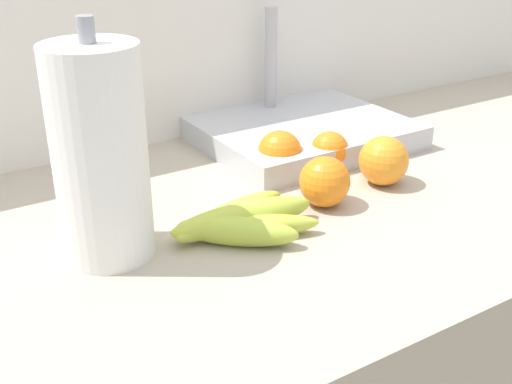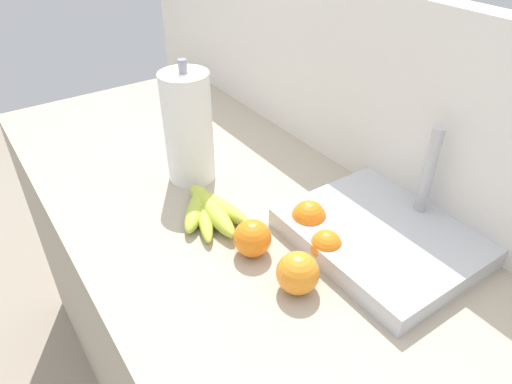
{
  "view_description": "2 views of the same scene",
  "coord_description": "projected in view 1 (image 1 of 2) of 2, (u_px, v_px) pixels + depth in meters",
  "views": [
    {
      "loc": [
        -0.5,
        -0.69,
        1.28
      ],
      "look_at": [
        -0.07,
        -0.02,
        0.9
      ],
      "focal_mm": 44.19,
      "sensor_mm": 36.0,
      "label": 1
    },
    {
      "loc": [
        0.61,
        -0.42,
        1.5
      ],
      "look_at": [
        -0.04,
        0.02,
        0.95
      ],
      "focal_mm": 32.57,
      "sensor_mm": 36.0,
      "label": 2
    }
  ],
  "objects": [
    {
      "name": "wall_back",
      "position": [
        189.0,
        228.0,
        1.32
      ],
      "size": [
        2.29,
        0.06,
        1.3
      ],
      "primitive_type": "cube",
      "color": "silver",
      "rests_on": "ground"
    },
    {
      "name": "banana_bunch",
      "position": [
        240.0,
        222.0,
        0.85
      ],
      "size": [
        0.21,
        0.15,
        0.04
      ],
      "color": "#AFC53F",
      "rests_on": "counter"
    },
    {
      "name": "orange_back_right",
      "position": [
        384.0,
        161.0,
        0.99
      ],
      "size": [
        0.08,
        0.08,
        0.08
      ],
      "primitive_type": "sphere",
      "color": "orange",
      "rests_on": "counter"
    },
    {
      "name": "orange_right",
      "position": [
        325.0,
        182.0,
        0.92
      ],
      "size": [
        0.08,
        0.08,
        0.08
      ],
      "primitive_type": "sphere",
      "color": "orange",
      "rests_on": "counter"
    },
    {
      "name": "orange_center",
      "position": [
        280.0,
        153.0,
        1.03
      ],
      "size": [
        0.07,
        0.07,
        0.07
      ],
      "primitive_type": "sphere",
      "color": "orange",
      "rests_on": "counter"
    },
    {
      "name": "orange_back_left",
      "position": [
        330.0,
        150.0,
        1.05
      ],
      "size": [
        0.06,
        0.06,
        0.06
      ],
      "primitive_type": "sphere",
      "color": "orange",
      "rests_on": "counter"
    },
    {
      "name": "paper_towel_roll",
      "position": [
        100.0,
        155.0,
        0.75
      ],
      "size": [
        0.11,
        0.11,
        0.3
      ],
      "color": "white",
      "rests_on": "counter"
    },
    {
      "name": "sink_basin",
      "position": [
        301.0,
        130.0,
        1.17
      ],
      "size": [
        0.36,
        0.31,
        0.23
      ],
      "color": "#B7BABF",
      "rests_on": "counter"
    }
  ]
}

